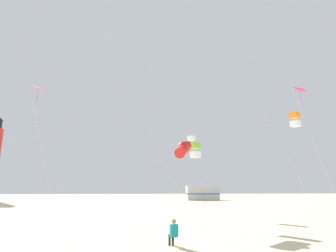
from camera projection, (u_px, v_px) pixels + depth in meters
The scene contains 8 objects.
kite_flyer_standing at pixel (173, 232), 11.99m from camera, with size 0.43×0.56×1.16m.
kite_diamond_rainbow at pixel (39, 93), 19.56m from camera, with size 2.73×2.73×9.79m.
kite_box_lime at pixel (195, 150), 20.28m from camera, with size 3.03×2.13×5.82m.
kite_diamond_magenta at pixel (301, 94), 22.77m from camera, with size 2.91×2.20×10.82m.
kite_tube_scarlet at pixel (183, 149), 18.44m from camera, with size 3.30×3.55×5.80m.
kite_box_orange at pixel (295, 120), 21.25m from camera, with size 2.69×2.69×8.29m.
kite_box_white at pixel (191, 142), 27.11m from camera, with size 3.11×3.07×7.54m.
rv_van_silver at pixel (202, 193), 53.97m from camera, with size 6.52×2.58×2.80m.
Camera 1 is at (-1.52, -6.91, 2.54)m, focal length 29.08 mm.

